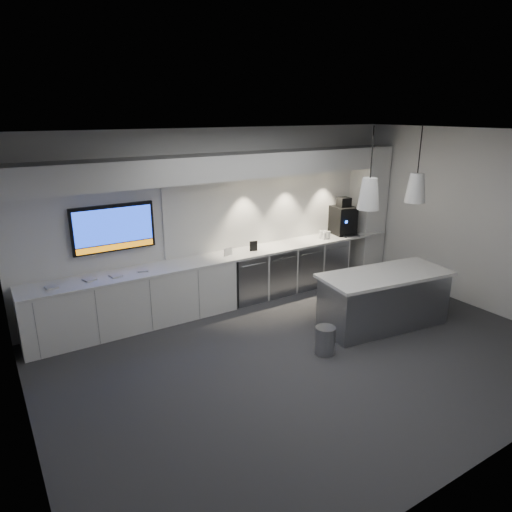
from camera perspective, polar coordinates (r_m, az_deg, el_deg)
floor at (r=6.57m, az=6.66°, el=-12.18°), size 7.00×7.00×0.00m
ceiling at (r=5.71m, az=7.75°, el=14.95°), size 7.00×7.00×0.00m
wall_back at (r=7.99m, az=-4.20°, el=4.94°), size 7.00×0.00×7.00m
wall_front at (r=4.46m, az=27.96°, el=-7.73°), size 7.00×0.00×7.00m
wall_left at (r=4.74m, az=-28.16°, el=-6.30°), size 0.00×7.00×7.00m
wall_right at (r=8.56m, az=25.76°, el=4.07°), size 0.00×7.00×7.00m
back_counter at (r=7.88m, az=-2.98°, el=0.10°), size 6.80×0.65×0.04m
left_base_cabinets at (r=7.40m, az=-14.90°, el=-5.41°), size 3.30×0.63×0.86m
fridge_unit_a at (r=8.14m, az=-1.40°, el=-2.68°), size 0.60×0.61×0.85m
fridge_unit_b at (r=8.46m, az=2.28°, el=-1.89°), size 0.60×0.61×0.85m
fridge_unit_c at (r=8.81m, az=5.67°, el=-1.15°), size 0.60×0.61×0.85m
fridge_unit_d at (r=9.19m, az=8.78°, el=-0.47°), size 0.60×0.61×0.85m
backsplash at (r=8.58m, az=2.99°, el=6.18°), size 4.60×0.03×1.30m
soffit at (r=7.58m, az=-3.26°, el=11.17°), size 6.90×0.60×0.40m
column at (r=9.70m, az=13.72°, el=5.54°), size 0.55×0.55×2.60m
wall_tv at (r=7.26m, az=-17.38°, el=3.35°), size 1.25×0.07×0.72m
island at (r=7.45m, az=15.64°, el=-5.21°), size 2.16×1.15×0.88m
bin at (r=6.55m, az=8.63°, el=-10.36°), size 0.31×0.31×0.40m
coffee_machine at (r=9.27m, az=10.83°, el=4.56°), size 0.47×0.63×0.73m
sign_black at (r=8.02m, az=-0.32°, el=1.26°), size 0.14×0.05×0.18m
sign_white at (r=7.78m, az=-3.50°, el=0.55°), size 0.18×0.06×0.14m
cup_cluster at (r=8.91m, az=8.58°, el=2.63°), size 0.17×0.17×0.15m
tray_a at (r=6.98m, az=-24.19°, el=-3.56°), size 0.18×0.18×0.02m
tray_b at (r=7.08m, az=-20.10°, el=-2.77°), size 0.20×0.20×0.02m
tray_c at (r=7.12m, az=-17.11°, el=-2.37°), size 0.18×0.18×0.02m
tray_d at (r=7.25m, az=-13.95°, el=-1.73°), size 0.20×0.20×0.02m
pendant_left at (r=6.63m, az=13.95°, el=7.58°), size 0.31×0.31×1.14m
pendant_right at (r=7.36m, az=19.38°, el=8.06°), size 0.31×0.31×1.14m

